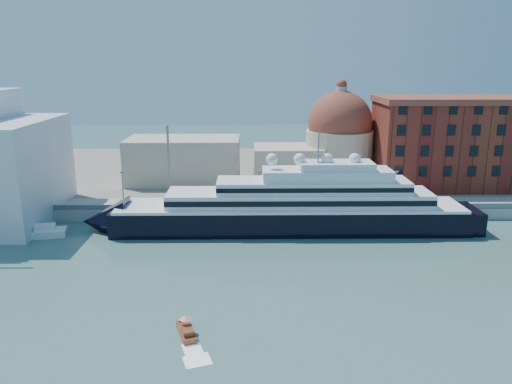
{
  "coord_description": "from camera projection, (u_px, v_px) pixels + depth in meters",
  "views": [
    {
      "loc": [
        -2.23,
        -75.07,
        34.03
      ],
      "look_at": [
        -0.99,
        18.0,
        9.5
      ],
      "focal_mm": 35.0,
      "sensor_mm": 36.0,
      "label": 1
    }
  ],
  "objects": [
    {
      "name": "warehouse",
      "position": [
        459.0,
        142.0,
        128.72
      ],
      "size": [
        43.0,
        19.0,
        23.25
      ],
      "color": "maroon",
      "rests_on": "land"
    },
    {
      "name": "lamp_posts",
      "position": [
        202.0,
        174.0,
        109.81
      ],
      "size": [
        120.8,
        2.4,
        18.0
      ],
      "color": "slate",
      "rests_on": "quay"
    },
    {
      "name": "quay_fence",
      "position": [
        260.0,
        207.0,
        109.01
      ],
      "size": [
        180.0,
        0.1,
        1.2
      ],
      "primitive_type": "cube",
      "color": "slate",
      "rests_on": "quay"
    },
    {
      "name": "ground",
      "position": [
        264.0,
        276.0,
        81.28
      ],
      "size": [
        400.0,
        400.0,
        0.0
      ],
      "primitive_type": "plane",
      "color": "#3A645F",
      "rests_on": "ground"
    },
    {
      "name": "church",
      "position": [
        281.0,
        149.0,
        134.39
      ],
      "size": [
        66.0,
        18.0,
        25.5
      ],
      "color": "beige",
      "rests_on": "land"
    },
    {
      "name": "superyacht",
      "position": [
        279.0,
        211.0,
        102.5
      ],
      "size": [
        81.31,
        11.27,
        24.3
      ],
      "color": "black",
      "rests_on": "ground"
    },
    {
      "name": "quay",
      "position": [
        259.0,
        209.0,
        113.84
      ],
      "size": [
        180.0,
        10.0,
        2.5
      ],
      "primitive_type": "cube",
      "color": "gray",
      "rests_on": "ground"
    },
    {
      "name": "water_taxi",
      "position": [
        187.0,
        331.0,
        63.68
      ],
      "size": [
        3.32,
        5.49,
        2.47
      ],
      "rotation": [
        0.0,
        0.0,
        0.33
      ],
      "color": "brown",
      "rests_on": "ground"
    },
    {
      "name": "land",
      "position": [
        257.0,
        172.0,
        153.54
      ],
      "size": [
        260.0,
        72.0,
        2.0
      ],
      "primitive_type": "cube",
      "color": "slate",
      "rests_on": "ground"
    },
    {
      "name": "service_barge",
      "position": [
        37.0,
        233.0,
        99.24
      ],
      "size": [
        12.28,
        6.38,
        2.64
      ],
      "rotation": [
        0.0,
        0.0,
        0.22
      ],
      "color": "white",
      "rests_on": "ground"
    }
  ]
}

